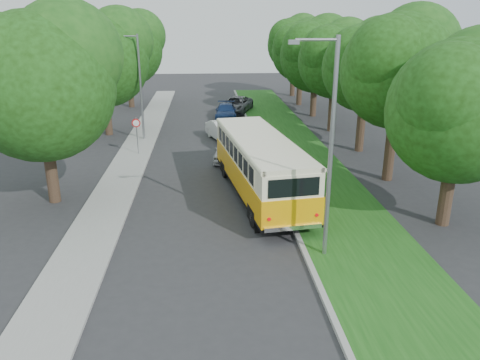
{
  "coord_description": "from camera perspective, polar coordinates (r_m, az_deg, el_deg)",
  "views": [
    {
      "loc": [
        -0.03,
        -17.96,
        8.5
      ],
      "look_at": [
        1.46,
        2.2,
        1.5
      ],
      "focal_mm": 35.0,
      "sensor_mm": 36.0,
      "label": 1
    }
  ],
  "objects": [
    {
      "name": "car_silver",
      "position": [
        29.59,
        -1.44,
        3.71
      ],
      "size": [
        2.22,
        4.02,
        1.3
      ],
      "primitive_type": "imported",
      "rotation": [
        0.0,
        0.0,
        -0.19
      ],
      "color": "#B9BABE",
      "rests_on": "ground"
    },
    {
      "name": "curb",
      "position": [
        24.72,
        4.46,
        -0.88
      ],
      "size": [
        0.2,
        70.0,
        0.15
      ],
      "primitive_type": "cube",
      "color": "gray",
      "rests_on": "ground"
    },
    {
      "name": "car_blue",
      "position": [
        42.06,
        -1.73,
        8.34
      ],
      "size": [
        2.1,
        4.62,
        1.31
      ],
      "primitive_type": "imported",
      "rotation": [
        0.0,
        0.0,
        -0.06
      ],
      "color": "navy",
      "rests_on": "ground"
    },
    {
      "name": "grass_verge",
      "position": [
        25.18,
        9.76,
        -0.76
      ],
      "size": [
        4.5,
        70.0,
        0.13
      ],
      "primitive_type": "cube",
      "color": "#1A4D14",
      "rests_on": "ground"
    },
    {
      "name": "car_white",
      "position": [
        34.44,
        -2.01,
        5.99
      ],
      "size": [
        2.73,
        4.48,
        1.4
      ],
      "primitive_type": "imported",
      "rotation": [
        0.0,
        0.0,
        0.32
      ],
      "color": "white",
      "rests_on": "ground"
    },
    {
      "name": "car_grey",
      "position": [
        45.02,
        -0.51,
        9.16
      ],
      "size": [
        3.94,
        5.76,
        1.46
      ],
      "primitive_type": "imported",
      "rotation": [
        0.0,
        0.0,
        -0.32
      ],
      "color": "#515358",
      "rests_on": "ground"
    },
    {
      "name": "warning_sign",
      "position": [
        31.02,
        -12.49,
        6.01
      ],
      "size": [
        0.56,
        0.1,
        2.5
      ],
      "color": "gray",
      "rests_on": "ground"
    },
    {
      "name": "lamppost_near",
      "position": [
        16.55,
        10.77,
        4.31
      ],
      "size": [
        1.71,
        0.16,
        8.0
      ],
      "color": "gray",
      "rests_on": "ground"
    },
    {
      "name": "sidewalk",
      "position": [
        24.92,
        -15.02,
        -1.38
      ],
      "size": [
        2.2,
        70.0,
        0.12
      ],
      "primitive_type": "cube",
      "color": "gray",
      "rests_on": "ground"
    },
    {
      "name": "vintage_bus",
      "position": [
        23.05,
        2.49,
        1.54
      ],
      "size": [
        4.11,
        10.73,
        3.11
      ],
      "primitive_type": null,
      "rotation": [
        0.0,
        0.0,
        0.14
      ],
      "color": "#FFAA08",
      "rests_on": "ground"
    },
    {
      "name": "lamppost_far",
      "position": [
        34.55,
        -12.22,
        11.39
      ],
      "size": [
        1.71,
        0.16,
        7.5
      ],
      "color": "gray",
      "rests_on": "ground"
    },
    {
      "name": "treeline",
      "position": [
        36.18,
        0.83,
        15.02
      ],
      "size": [
        24.27,
        41.91,
        9.46
      ],
      "color": "#332319",
      "rests_on": "ground"
    },
    {
      "name": "ground",
      "position": [
        19.87,
        -3.77,
        -6.27
      ],
      "size": [
        120.0,
        120.0,
        0.0
      ],
      "primitive_type": "plane",
      "color": "#2C2C2F",
      "rests_on": "ground"
    }
  ]
}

